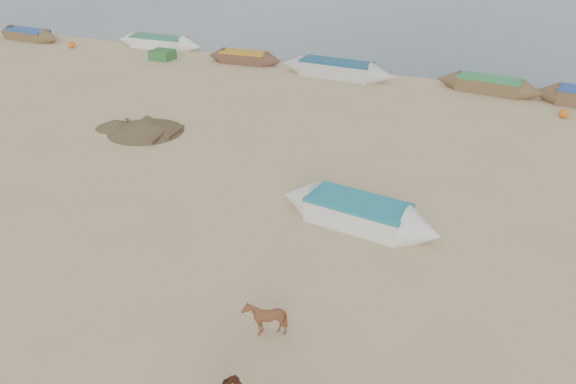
{
  "coord_description": "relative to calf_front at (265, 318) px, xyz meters",
  "views": [
    {
      "loc": [
        6.58,
        -10.1,
        9.12
      ],
      "look_at": [
        0.0,
        4.0,
        1.0
      ],
      "focal_mm": 35.0,
      "sensor_mm": 36.0,
      "label": 1
    }
  ],
  "objects": [
    {
      "name": "near_canoe",
      "position": [
        0.34,
        5.74,
        -0.04
      ],
      "size": [
        5.49,
        1.93,
        0.83
      ],
      "primitive_type": null,
      "rotation": [
        0.0,
        0.0,
        -0.1
      ],
      "color": "silver",
      "rests_on": "ground"
    },
    {
      "name": "beach_clutter",
      "position": [
        2.02,
        20.47,
        -0.16
      ],
      "size": [
        45.34,
        3.31,
        0.64
      ],
      "color": "#2E6830",
      "rests_on": "ground"
    },
    {
      "name": "calf_front",
      "position": [
        0.0,
        0.0,
        0.0
      ],
      "size": [
        0.98,
        0.91,
        0.92
      ],
      "primitive_type": "imported",
      "rotation": [
        0.0,
        0.0,
        -1.8
      ],
      "color": "brown",
      "rests_on": "ground"
    },
    {
      "name": "debris_pile",
      "position": [
        -10.73,
        9.38,
        -0.2
      ],
      "size": [
        3.7,
        3.7,
        0.52
      ],
      "primitive_type": "cone",
      "rotation": [
        0.0,
        0.0,
        -0.1
      ],
      "color": "brown",
      "rests_on": "ground"
    },
    {
      "name": "waterline_canoes",
      "position": [
        -2.82,
        21.61,
        -0.04
      ],
      "size": [
        57.91,
        3.55,
        0.94
      ],
      "color": "brown",
      "rests_on": "ground"
    },
    {
      "name": "ground",
      "position": [
        -1.76,
        1.06,
        -0.46
      ],
      "size": [
        140.0,
        140.0,
        0.0
      ],
      "primitive_type": "plane",
      "color": "tan",
      "rests_on": "ground"
    }
  ]
}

